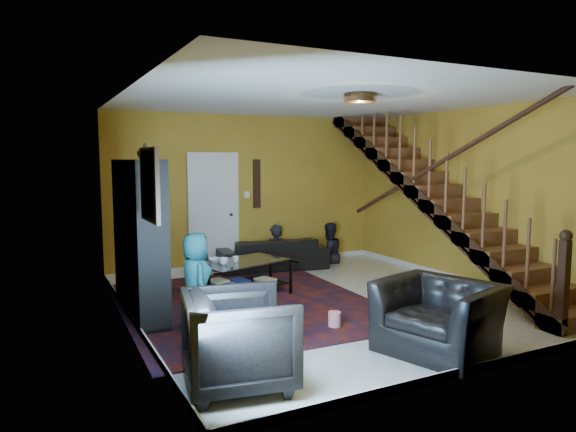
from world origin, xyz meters
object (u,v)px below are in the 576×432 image
Objects in this scene: bookshelf at (140,241)px; sofa at (272,254)px; armchair_right at (438,317)px; armchair_left at (240,339)px; coffee_table at (242,275)px.

sofa is (2.67, 1.70, -0.68)m from bookshelf.
armchair_right reaches higher than sofa.
bookshelf reaches higher than armchair_left.
sofa is at bearing 50.50° from coffee_table.
bookshelf is 3.24m from sofa.
armchair_right reaches higher than coffee_table.
coffee_table is at bearing 179.38° from armchair_right.
bookshelf reaches higher than coffee_table.
bookshelf is at bearing 18.34° from armchair_left.
coffee_table is at bearing 56.92° from sofa.
armchair_left is (0.35, -2.58, -0.54)m from bookshelf.
armchair_left is at bearing -82.16° from bookshelf.
armchair_right is at bearing -83.75° from armchair_left.
coffee_table is (1.17, 2.89, -0.13)m from armchair_left.
bookshelf is 2.66m from armchair_left.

